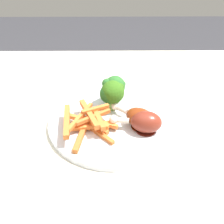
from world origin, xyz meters
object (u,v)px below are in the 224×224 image
Objects in this scene: chicken_drumstick_near at (142,122)px; chicken_drumstick_far at (138,118)px; broccoli_floret_back at (110,93)px; carrot_fries_pile at (86,122)px; dining_table at (108,172)px; dinner_plate at (112,121)px; broccoli_floret_middle at (113,86)px; broccoli_floret_front at (109,94)px.

chicken_drumstick_far is at bearing 115.40° from chicken_drumstick_near.
broccoli_floret_back is 0.09m from carrot_fries_pile.
chicken_drumstick_far is at bearing -47.23° from broccoli_floret_back.
dining_table is 4.06× the size of dinner_plate.
broccoli_floret_middle reaches higher than dinner_plate.
dinner_plate is 0.09m from broccoli_floret_middle.
dining_table is at bearing -93.40° from broccoli_floret_back.
dinner_plate is at bearing 80.26° from dining_table.
broccoli_floret_front reaches higher than dinner_plate.
chicken_drumstick_far is (0.06, 0.03, 0.13)m from dining_table.
carrot_fries_pile reaches higher than dining_table.
chicken_drumstick_near is at bearing -50.09° from broccoli_floret_back.
broccoli_floret_front reaches higher than carrot_fries_pile.
broccoli_floret_front is 0.03m from broccoli_floret_middle.
carrot_fries_pile is at bearing 176.95° from chicken_drumstick_near.
dining_table is 0.15m from chicken_drumstick_far.
chicken_drumstick_near reaches higher than dining_table.
dining_table is 0.18m from broccoli_floret_front.
carrot_fries_pile is at bearing -175.25° from chicken_drumstick_far.
broccoli_floret_front is 0.09m from chicken_drumstick_far.
carrot_fries_pile is 0.12m from chicken_drumstick_near.
chicken_drumstick_far is at bearing -22.45° from dinner_plate.
chicken_drumstick_near is (0.06, -0.11, -0.02)m from broccoli_floret_middle.
broccoli_floret_middle is 0.03m from broccoli_floret_back.
broccoli_floret_front is 0.00m from broccoli_floret_back.
carrot_fries_pile is at bearing -150.24° from dinner_plate.
broccoli_floret_front is 0.09m from carrot_fries_pile.
chicken_drumstick_near is (0.12, -0.01, 0.01)m from carrot_fries_pile.
broccoli_floret_middle is at bearing 118.74° from chicken_drumstick_near.
broccoli_floret_front is at bearing 134.72° from chicken_drumstick_far.
carrot_fries_pile is 1.32× the size of chicken_drumstick_far.
dining_table is at bearing -168.54° from chicken_drumstick_near.
carrot_fries_pile is at bearing -125.11° from broccoli_floret_front.
broccoli_floret_back reaches higher than carrot_fries_pile.
dining_table is at bearing -91.88° from broccoli_floret_front.
chicken_drumstick_far is at bearing -45.28° from broccoli_floret_front.
carrot_fries_pile is 0.11m from chicken_drumstick_far.
broccoli_floret_front is 0.46× the size of carrot_fries_pile.
dinner_plate is at bearing 157.55° from chicken_drumstick_far.
dinner_plate is 0.06m from chicken_drumstick_far.
chicken_drumstick_far is (0.06, -0.06, -0.02)m from broccoli_floret_front.
dining_table is 18.27× the size of broccoli_floret_front.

